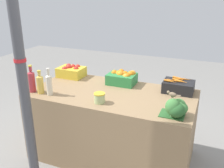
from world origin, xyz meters
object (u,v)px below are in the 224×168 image
juice_bottle_golden (40,84)px  sparrow_bird (172,94)px  support_pole (22,73)px  juice_bottle_cloudy (49,84)px  broccoli_pile (177,108)px  pickle_jar (100,98)px  apple_crate (71,71)px  carrot_crate (178,86)px  orange_crate (123,77)px  juice_bottle_ruby (32,81)px

juice_bottle_golden → sparrow_bird: bearing=1.3°
support_pole → juice_bottle_cloudy: bearing=98.9°
support_pole → broccoli_pile: 1.39m
juice_bottle_cloudy → pickle_jar: bearing=2.1°
apple_crate → juice_bottle_golden: size_ratio=1.27×
support_pole → carrot_crate: (1.19, 1.07, -0.32)m
apple_crate → juice_bottle_golden: 0.62m
orange_crate → juice_bottle_cloudy: 0.87m
juice_bottle_ruby → juice_bottle_cloudy: size_ratio=1.02×
broccoli_pile → support_pole: bearing=-159.8°
carrot_crate → pickle_jar: bearing=-138.7°
juice_bottle_ruby → juice_bottle_cloudy: juice_bottle_ruby is taller
juice_bottle_golden → pickle_jar: 0.71m
orange_crate → pickle_jar: (-0.02, -0.60, -0.03)m
sparrow_bird → orange_crate: bearing=-26.1°
juice_bottle_ruby → juice_bottle_golden: bearing=-0.0°
apple_crate → broccoli_pile: size_ratio=1.36×
apple_crate → juice_bottle_cloudy: bearing=-79.9°
orange_crate → sparrow_bird: 0.92m
support_pole → carrot_crate: bearing=41.8°
carrot_crate → broccoli_pile: (0.07, -0.60, 0.02)m
pickle_jar → apple_crate: bearing=139.1°
broccoli_pile → juice_bottle_cloudy: size_ratio=0.81×
apple_crate → orange_crate: size_ratio=1.00×
orange_crate → juice_bottle_ruby: size_ratio=1.08×
support_pole → juice_bottle_golden: bearing=112.8°
broccoli_pile → pickle_jar: (-0.76, 0.00, -0.03)m
support_pole → juice_bottle_cloudy: support_pole is taller
carrot_crate → sparrow_bird: sparrow_bird is taller
carrot_crate → broccoli_pile: size_ratio=1.36×
orange_crate → pickle_jar: 0.61m
pickle_jar → support_pole: bearing=-137.6°
broccoli_pile → juice_bottle_ruby: size_ratio=0.79×
broccoli_pile → juice_bottle_golden: juice_bottle_golden is taller
apple_crate → sparrow_bird: sparrow_bird is taller
broccoli_pile → juice_bottle_ruby: bearing=-179.3°
carrot_crate → orange_crate: bearing=179.5°
juice_bottle_ruby → juice_bottle_cloudy: bearing=0.0°
carrot_crate → juice_bottle_cloudy: size_ratio=1.10×
broccoli_pile → juice_bottle_cloudy: (-1.34, -0.02, 0.04)m
orange_crate → juice_bottle_golden: (-0.72, -0.63, 0.03)m
juice_bottle_ruby → juice_bottle_golden: size_ratio=1.18×
support_pole → apple_crate: support_pole is taller
sparrow_bird → juice_bottle_ruby: bearing=16.0°
juice_bottle_cloudy → pickle_jar: juice_bottle_cloudy is taller
juice_bottle_ruby → sparrow_bird: size_ratio=2.28×
carrot_crate → broccoli_pile: broccoli_pile is taller
support_pole → juice_bottle_ruby: size_ratio=7.83×
support_pole → broccoli_pile: (1.27, 0.47, -0.30)m
juice_bottle_ruby → pickle_jar: bearing=1.5°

